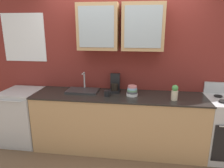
% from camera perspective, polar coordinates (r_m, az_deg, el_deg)
% --- Properties ---
extents(ground_plane, '(10.00, 10.00, 0.00)m').
position_cam_1_polar(ground_plane, '(3.62, 1.66, -16.94)').
color(ground_plane, brown).
extents(back_wall_unit, '(4.56, 0.41, 2.68)m').
position_cam_1_polar(back_wall_unit, '(3.45, 2.34, 7.19)').
color(back_wall_unit, maroon).
rests_on(back_wall_unit, ground_plane).
extents(counter, '(2.68, 0.68, 0.92)m').
position_cam_1_polar(counter, '(3.40, 1.72, -10.38)').
color(counter, tan).
rests_on(counter, ground_plane).
extents(sink_faucet, '(0.51, 0.32, 0.30)m').
position_cam_1_polar(sink_faucet, '(3.42, -8.07, -1.71)').
color(sink_faucet, '#2D2D30').
rests_on(sink_faucet, counter).
extents(bowl_stack, '(0.18, 0.18, 0.16)m').
position_cam_1_polar(bowl_stack, '(3.19, 5.57, -1.94)').
color(bowl_stack, white).
rests_on(bowl_stack, counter).
extents(vase, '(0.09, 0.09, 0.22)m').
position_cam_1_polar(vase, '(3.11, 16.85, -2.29)').
color(vase, beige).
rests_on(vase, counter).
extents(cup_near_sink, '(0.12, 0.09, 0.09)m').
position_cam_1_polar(cup_near_sink, '(3.16, -1.39, -2.58)').
color(cup_near_sink, black).
rests_on(cup_near_sink, counter).
extents(dishwasher, '(0.58, 0.66, 0.92)m').
position_cam_1_polar(dishwasher, '(3.91, -23.18, -8.18)').
color(dishwasher, silver).
rests_on(dishwasher, ground_plane).
extents(coffee_maker, '(0.17, 0.20, 0.29)m').
position_cam_1_polar(coffee_maker, '(3.39, 0.80, -0.24)').
color(coffee_maker, black).
rests_on(coffee_maker, counter).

